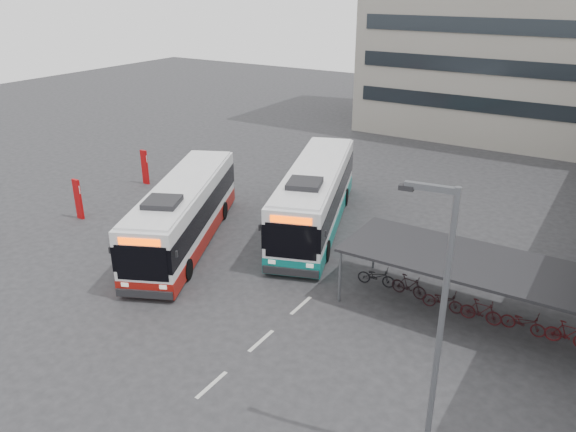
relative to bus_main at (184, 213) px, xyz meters
The scene contains 9 objects.
ground 6.47m from the bus_main, 20.43° to the right, with size 120.00×120.00×0.00m, color #28282B.
bike_shelter 14.35m from the bus_main, ahead, with size 10.00×4.00×2.54m.
road_markings 9.97m from the bus_main, 31.80° to the right, with size 0.15×7.60×0.01m.
bus_main is the anchor object (origin of this frame).
bus_teal 7.21m from the bus_main, 49.30° to the left, with size 6.85×12.91×3.77m.
pedestrian 0.97m from the bus_main, 120.52° to the left, with size 0.71×0.46×1.94m, color black.
lamp_post 17.48m from the bus_main, 25.46° to the right, with size 1.47×0.38×8.37m.
sign_totem_mid 7.45m from the bus_main, behind, with size 0.52×0.16×2.39m.
sign_totem_north 10.23m from the bus_main, 146.78° to the left, with size 0.51×0.17×2.36m.
Camera 1 is at (12.93, -17.74, 12.83)m, focal length 35.00 mm.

